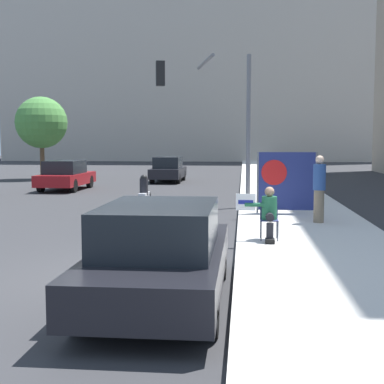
# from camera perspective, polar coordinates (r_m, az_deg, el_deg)

# --- Properties ---
(ground_plane) EXTENTS (160.00, 160.00, 0.00)m
(ground_plane) POSITION_cam_1_polar(r_m,az_deg,el_deg) (9.48, -7.29, -9.08)
(ground_plane) COLOR #303033
(sidewalk_curb) EXTENTS (3.61, 90.00, 0.16)m
(sidewalk_curb) POSITION_cam_1_polar(r_m,az_deg,el_deg) (24.12, 9.45, -0.13)
(sidewalk_curb) COLOR beige
(sidewalk_curb) RESTS_ON ground_plane
(seated_protester) EXTENTS (0.95, 0.77, 1.20)m
(seated_protester) POSITION_cam_1_polar(r_m,az_deg,el_deg) (12.07, 8.15, -2.11)
(seated_protester) COLOR #474C56
(seated_protester) RESTS_ON sidewalk_curb
(jogger_on_sidewalk) EXTENTS (0.34, 0.34, 1.83)m
(jogger_on_sidewalk) POSITION_cam_1_polar(r_m,az_deg,el_deg) (14.94, 13.42, 0.40)
(jogger_on_sidewalk) COLOR #756651
(jogger_on_sidewalk) RESTS_ON sidewalk_curb
(protest_banner) EXTENTS (1.84, 0.06, 1.89)m
(protest_banner) POSITION_cam_1_polar(r_m,az_deg,el_deg) (16.68, 10.01, 1.15)
(protest_banner) COLOR slate
(protest_banner) RESTS_ON sidewalk_curb
(traffic_light_pole) EXTENTS (3.32, 3.08, 5.28)m
(traffic_light_pole) POSITION_cam_1_polar(r_m,az_deg,el_deg) (19.07, 2.39, 9.58)
(traffic_light_pole) COLOR slate
(traffic_light_pole) RESTS_ON sidewalk_curb
(parked_car_curbside) EXTENTS (1.82, 4.50, 1.47)m
(parked_car_curbside) POSITION_cam_1_polar(r_m,az_deg,el_deg) (7.88, -3.35, -6.55)
(parked_car_curbside) COLOR black
(parked_car_curbside) RESTS_ON ground_plane
(car_on_road_nearest) EXTENTS (1.80, 4.26, 1.46)m
(car_on_road_nearest) POSITION_cam_1_polar(r_m,az_deg,el_deg) (26.94, -13.31, 1.75)
(car_on_road_nearest) COLOR maroon
(car_on_road_nearest) RESTS_ON ground_plane
(car_on_road_midblock) EXTENTS (1.72, 4.19, 1.48)m
(car_on_road_midblock) POSITION_cam_1_polar(r_m,az_deg,el_deg) (31.50, -2.56, 2.41)
(car_on_road_midblock) COLOR black
(car_on_road_midblock) RESTS_ON ground_plane
(motorcycle_on_road) EXTENTS (0.28, 2.12, 1.26)m
(motorcycle_on_road) POSITION_cam_1_polar(r_m,az_deg,el_deg) (18.26, -5.13, -0.37)
(motorcycle_on_road) COLOR silver
(motorcycle_on_road) RESTS_ON ground_plane
(street_tree_midblock) EXTENTS (3.21, 3.21, 5.17)m
(street_tree_midblock) POSITION_cam_1_polar(r_m,az_deg,el_deg) (34.88, -15.78, 7.12)
(street_tree_midblock) COLOR brown
(street_tree_midblock) RESTS_ON ground_plane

